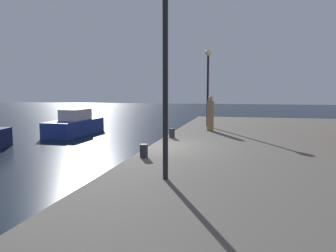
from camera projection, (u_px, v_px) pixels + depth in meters
The scene contains 7 objects.
ground_plane at pixel (150, 167), 11.66m from camera, with size 120.00×120.00×0.00m, color black.
motorboat_blue at pixel (75, 125), 20.49m from camera, with size 1.89×4.78×1.63m.
lamp_post_mid_promenade at pixel (165, 36), 6.85m from camera, with size 0.36×0.36×4.67m.
lamp_post_far_end at pixel (208, 74), 17.68m from camera, with size 0.36×0.36×4.28m.
bollard_south at pixel (144, 151), 9.51m from camera, with size 0.24×0.24×0.40m, color #2D2D33.
bollard_center at pixel (172, 133), 13.53m from camera, with size 0.24×0.24×0.40m, color #2D2D33.
person_by_the_water at pixel (210, 115), 15.87m from camera, with size 0.34×0.34×1.74m.
Camera 1 is at (3.18, -11.00, 2.77)m, focal length 34.03 mm.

